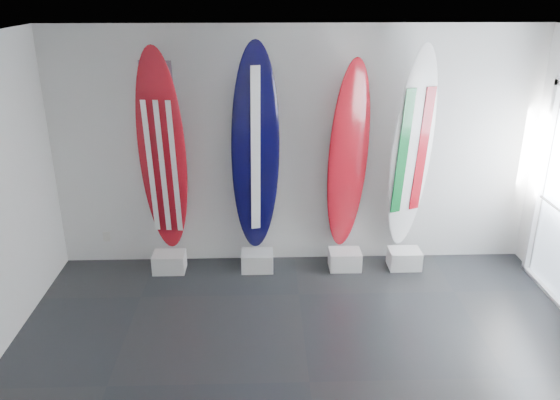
{
  "coord_description": "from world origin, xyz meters",
  "views": [
    {
      "loc": [
        -0.4,
        -4.14,
        3.43
      ],
      "look_at": [
        -0.23,
        1.4,
        1.26
      ],
      "focal_mm": 35.67,
      "sensor_mm": 36.0,
      "label": 1
    }
  ],
  "objects_px": {
    "surfboard_navy": "(256,151)",
    "surfboard_swiss": "(348,158)",
    "surfboard_italy": "(412,151)",
    "surfboard_usa": "(162,154)"
  },
  "relations": [
    {
      "from": "surfboard_navy",
      "to": "surfboard_swiss",
      "type": "xyz_separation_m",
      "value": [
        1.12,
        0.0,
        -0.1
      ]
    },
    {
      "from": "surfboard_swiss",
      "to": "surfboard_italy",
      "type": "xyz_separation_m",
      "value": [
        0.77,
        0.0,
        0.08
      ]
    },
    {
      "from": "surfboard_usa",
      "to": "surfboard_italy",
      "type": "relative_size",
      "value": 1.0
    },
    {
      "from": "surfboard_usa",
      "to": "surfboard_swiss",
      "type": "bearing_deg",
      "value": 6.86
    },
    {
      "from": "surfboard_italy",
      "to": "surfboard_navy",
      "type": "bearing_deg",
      "value": 159.09
    },
    {
      "from": "surfboard_swiss",
      "to": "surfboard_italy",
      "type": "relative_size",
      "value": 0.94
    },
    {
      "from": "surfboard_navy",
      "to": "surfboard_italy",
      "type": "distance_m",
      "value": 1.89
    },
    {
      "from": "surfboard_italy",
      "to": "surfboard_usa",
      "type": "bearing_deg",
      "value": 159.09
    },
    {
      "from": "surfboard_usa",
      "to": "surfboard_swiss",
      "type": "distance_m",
      "value": 2.24
    },
    {
      "from": "surfboard_usa",
      "to": "surfboard_italy",
      "type": "distance_m",
      "value": 3.01
    }
  ]
}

